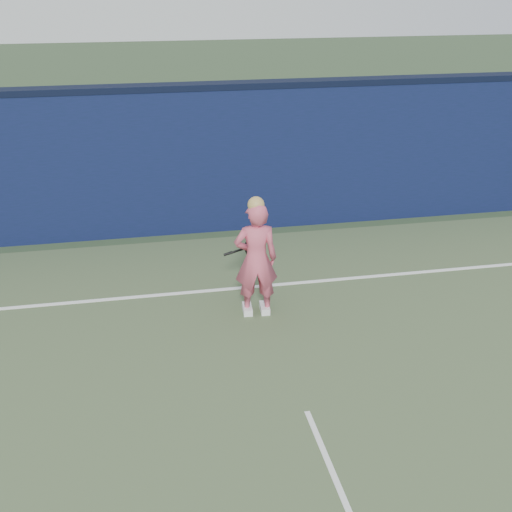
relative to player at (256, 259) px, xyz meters
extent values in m
plane|color=#2F4429|center=(0.12, -3.26, -0.81)|extent=(80.00, 80.00, 0.00)
cube|color=#0B1533|center=(0.12, 3.24, 0.44)|extent=(24.00, 0.40, 2.50)
cube|color=black|center=(0.12, 3.24, 1.74)|extent=(24.00, 0.42, 0.10)
imported|color=#D0516A|center=(0.00, 0.00, -0.01)|extent=(0.61, 0.42, 1.60)
sphere|color=tan|center=(0.00, 0.00, 0.76)|extent=(0.22, 0.22, 0.22)
cube|color=white|center=(0.12, -0.01, -0.76)|extent=(0.14, 0.29, 0.10)
cube|color=white|center=(-0.12, 0.01, -0.76)|extent=(0.14, 0.29, 0.10)
torus|color=black|center=(0.07, 0.43, -0.01)|extent=(0.33, 0.12, 0.32)
torus|color=#B8CA13|center=(0.07, 0.43, -0.01)|extent=(0.27, 0.09, 0.27)
cylinder|color=beige|center=(0.07, 0.43, -0.01)|extent=(0.26, 0.08, 0.26)
cylinder|color=black|center=(-0.17, 0.47, -0.07)|extent=(0.29, 0.04, 0.11)
cylinder|color=black|center=(-0.31, 0.49, -0.11)|extent=(0.13, 0.04, 0.07)
cube|color=white|center=(0.12, 0.74, -0.80)|extent=(11.00, 0.08, 0.01)
camera|label=1|loc=(-1.47, -7.63, 3.54)|focal=45.00mm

